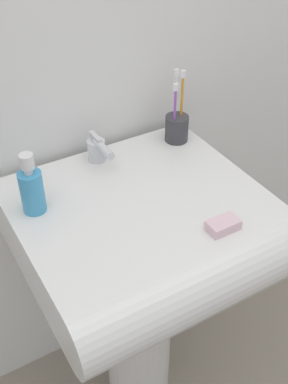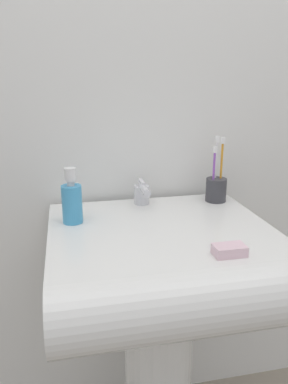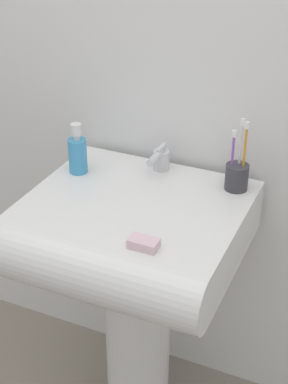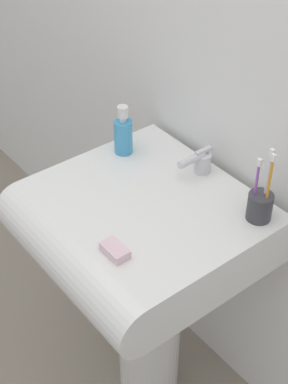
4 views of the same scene
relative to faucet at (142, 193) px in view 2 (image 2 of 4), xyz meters
The scene contains 7 objects.
wall_back 0.35m from the faucet, 84.51° to the left, with size 5.00×0.05×2.40m, color silver.
sink_pedestal 0.56m from the faucet, 86.92° to the right, with size 0.20×0.20×0.68m, color white.
sink_basin 0.27m from the faucet, 87.65° to the right, with size 0.59×0.57×0.15m.
faucet is the anchor object (origin of this frame).
toothbrush_cup 0.24m from the faucet, ahead, with size 0.07×0.07×0.21m.
soap_bottle 0.25m from the faucet, 153.84° to the right, with size 0.06×0.06×0.15m.
bar_soap 0.41m from the faucet, 72.69° to the right, with size 0.07×0.04×0.02m, color silver.
Camera 2 is at (-0.24, -0.91, 1.22)m, focal length 35.00 mm.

